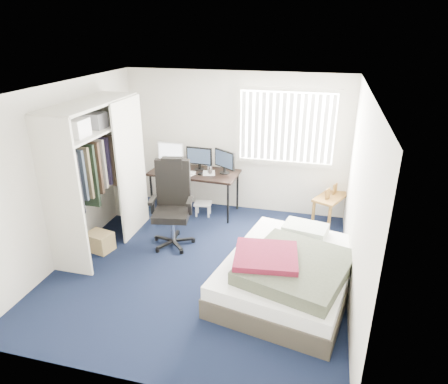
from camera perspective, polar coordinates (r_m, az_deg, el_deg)
The scene contains 10 objects.
ground at distance 5.86m, azimuth -3.14°, elevation -10.44°, with size 4.20×4.20×0.00m, color black.
room_shell at distance 5.19m, azimuth -3.50°, elevation 3.62°, with size 4.20×4.20×4.20m.
window_assembly at distance 6.92m, azimuth 8.94°, elevation 9.10°, with size 1.72×0.09×1.32m.
closet at distance 6.16m, azimuth -17.72°, elevation 4.14°, with size 0.64×1.84×2.22m.
desk at distance 7.19m, azimuth -4.17°, elevation 3.19°, with size 1.60×0.81×1.23m.
office_chair at distance 6.25m, azimuth -7.33°, elevation -2.85°, with size 0.74×0.74×1.36m.
footstool at distance 7.22m, azimuth -3.03°, elevation -1.95°, with size 0.33×0.28×0.25m.
nightstand at distance 7.08m, azimuth 15.05°, elevation -0.97°, with size 0.65×0.83×0.69m.
bed at distance 5.29m, azimuth 9.24°, elevation -11.14°, with size 1.90×2.31×0.67m.
pine_box at distance 6.44m, azimuth -17.34°, elevation -6.77°, with size 0.38×0.29×0.29m, color #A68C53.
Camera 1 is at (1.52, -4.66, 3.22)m, focal length 32.00 mm.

